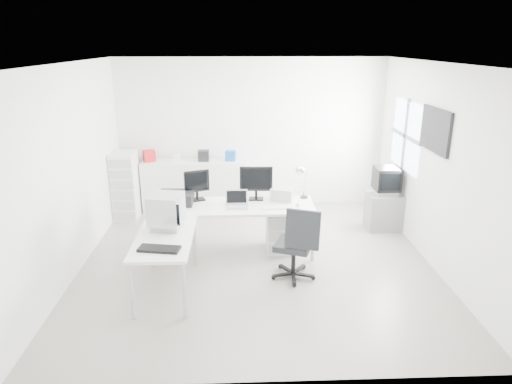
{
  "coord_description": "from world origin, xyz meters",
  "views": [
    {
      "loc": [
        -0.25,
        -6.02,
        3.06
      ],
      "look_at": [
        0.0,
        0.2,
        1.0
      ],
      "focal_mm": 32.0,
      "sensor_mm": 36.0,
      "label": 1
    }
  ],
  "objects_px": {
    "side_desk": "(166,263)",
    "drawer_pedestal": "(279,231)",
    "crt_monitor": "(166,210)",
    "office_chair": "(294,242)",
    "main_desk": "(234,229)",
    "tv_cabinet": "(384,211)",
    "inkjet_printer": "(176,198)",
    "crt_tv": "(387,181)",
    "lcd_monitor_small": "(197,185)",
    "laser_printer": "(282,194)",
    "laptop": "(236,200)",
    "lcd_monitor_large": "(256,183)",
    "sideboard": "(194,185)",
    "filing_cabinet": "(125,186)"
  },
  "relations": [
    {
      "from": "office_chair",
      "to": "filing_cabinet",
      "type": "height_order",
      "value": "filing_cabinet"
    },
    {
      "from": "laser_printer",
      "to": "crt_monitor",
      "type": "distance_m",
      "value": 1.93
    },
    {
      "from": "side_desk",
      "to": "crt_tv",
      "type": "bearing_deg",
      "value": 29.36
    },
    {
      "from": "side_desk",
      "to": "laser_printer",
      "type": "distance_m",
      "value": 2.13
    },
    {
      "from": "lcd_monitor_large",
      "to": "filing_cabinet",
      "type": "xyz_separation_m",
      "value": [
        -2.3,
        1.26,
        -0.41
      ]
    },
    {
      "from": "main_desk",
      "to": "drawer_pedestal",
      "type": "relative_size",
      "value": 4.0
    },
    {
      "from": "lcd_monitor_small",
      "to": "laser_printer",
      "type": "height_order",
      "value": "lcd_monitor_small"
    },
    {
      "from": "tv_cabinet",
      "to": "lcd_monitor_large",
      "type": "bearing_deg",
      "value": -165.63
    },
    {
      "from": "lcd_monitor_small",
      "to": "crt_monitor",
      "type": "bearing_deg",
      "value": -125.12
    },
    {
      "from": "side_desk",
      "to": "laptop",
      "type": "bearing_deg",
      "value": 48.01
    },
    {
      "from": "main_desk",
      "to": "lcd_monitor_small",
      "type": "bearing_deg",
      "value": 155.56
    },
    {
      "from": "laptop",
      "to": "office_chair",
      "type": "xyz_separation_m",
      "value": [
        0.76,
        -0.73,
        -0.35
      ]
    },
    {
      "from": "side_desk",
      "to": "laptop",
      "type": "height_order",
      "value": "laptop"
    },
    {
      "from": "lcd_monitor_large",
      "to": "sideboard",
      "type": "height_order",
      "value": "lcd_monitor_large"
    },
    {
      "from": "side_desk",
      "to": "lcd_monitor_large",
      "type": "distance_m",
      "value": 1.91
    },
    {
      "from": "sideboard",
      "to": "filing_cabinet",
      "type": "distance_m",
      "value": 1.25
    },
    {
      "from": "main_desk",
      "to": "tv_cabinet",
      "type": "relative_size",
      "value": 3.87
    },
    {
      "from": "main_desk",
      "to": "tv_cabinet",
      "type": "xyz_separation_m",
      "value": [
        2.55,
        0.81,
        -0.07
      ]
    },
    {
      "from": "side_desk",
      "to": "drawer_pedestal",
      "type": "distance_m",
      "value": 1.93
    },
    {
      "from": "inkjet_printer",
      "to": "crt_tv",
      "type": "relative_size",
      "value": 1.01
    },
    {
      "from": "filing_cabinet",
      "to": "laser_printer",
      "type": "bearing_deg",
      "value": -25.64
    },
    {
      "from": "drawer_pedestal",
      "to": "lcd_monitor_small",
      "type": "bearing_deg",
      "value": 170.91
    },
    {
      "from": "laptop",
      "to": "sideboard",
      "type": "height_order",
      "value": "laptop"
    },
    {
      "from": "tv_cabinet",
      "to": "sideboard",
      "type": "distance_m",
      "value": 3.49
    },
    {
      "from": "main_desk",
      "to": "office_chair",
      "type": "bearing_deg",
      "value": -45.6
    },
    {
      "from": "lcd_monitor_small",
      "to": "filing_cabinet",
      "type": "bearing_deg",
      "value": 117.98
    },
    {
      "from": "inkjet_printer",
      "to": "crt_tv",
      "type": "bearing_deg",
      "value": 13.56
    },
    {
      "from": "laser_printer",
      "to": "tv_cabinet",
      "type": "height_order",
      "value": "laser_printer"
    },
    {
      "from": "sideboard",
      "to": "side_desk",
      "type": "bearing_deg",
      "value": -91.73
    },
    {
      "from": "drawer_pedestal",
      "to": "crt_monitor",
      "type": "distance_m",
      "value": 1.92
    },
    {
      "from": "drawer_pedestal",
      "to": "laser_printer",
      "type": "xyz_separation_m",
      "value": [
        0.05,
        0.17,
        0.54
      ]
    },
    {
      "from": "main_desk",
      "to": "filing_cabinet",
      "type": "distance_m",
      "value": 2.48
    },
    {
      "from": "drawer_pedestal",
      "to": "lcd_monitor_large",
      "type": "height_order",
      "value": "lcd_monitor_large"
    },
    {
      "from": "side_desk",
      "to": "crt_monitor",
      "type": "xyz_separation_m",
      "value": [
        0.0,
        0.25,
        0.63
      ]
    },
    {
      "from": "sideboard",
      "to": "tv_cabinet",
      "type": "bearing_deg",
      "value": -18.06
    },
    {
      "from": "crt_tv",
      "to": "main_desk",
      "type": "bearing_deg",
      "value": -162.31
    },
    {
      "from": "crt_monitor",
      "to": "crt_tv",
      "type": "height_order",
      "value": "crt_monitor"
    },
    {
      "from": "side_desk",
      "to": "inkjet_printer",
      "type": "xyz_separation_m",
      "value": [
        0.0,
        1.2,
        0.46
      ]
    },
    {
      "from": "crt_monitor",
      "to": "side_desk",
      "type": "bearing_deg",
      "value": -79.59
    },
    {
      "from": "side_desk",
      "to": "drawer_pedestal",
      "type": "height_order",
      "value": "side_desk"
    },
    {
      "from": "tv_cabinet",
      "to": "filing_cabinet",
      "type": "xyz_separation_m",
      "value": [
        -4.5,
        0.7,
        0.29
      ]
    },
    {
      "from": "inkjet_printer",
      "to": "laptop",
      "type": "bearing_deg",
      "value": -10.82
    },
    {
      "from": "laptop",
      "to": "office_chair",
      "type": "distance_m",
      "value": 1.11
    },
    {
      "from": "office_chair",
      "to": "drawer_pedestal",
      "type": "bearing_deg",
      "value": 118.63
    },
    {
      "from": "lcd_monitor_small",
      "to": "laser_printer",
      "type": "bearing_deg",
      "value": -21.19
    },
    {
      "from": "lcd_monitor_small",
      "to": "office_chair",
      "type": "bearing_deg",
      "value": -58.26
    },
    {
      "from": "drawer_pedestal",
      "to": "inkjet_printer",
      "type": "height_order",
      "value": "inkjet_printer"
    },
    {
      "from": "main_desk",
      "to": "inkjet_printer",
      "type": "bearing_deg",
      "value": 173.29
    },
    {
      "from": "drawer_pedestal",
      "to": "tv_cabinet",
      "type": "bearing_deg",
      "value": 22.41
    },
    {
      "from": "drawer_pedestal",
      "to": "office_chair",
      "type": "xyz_separation_m",
      "value": [
        0.11,
        -0.88,
        0.22
      ]
    }
  ]
}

